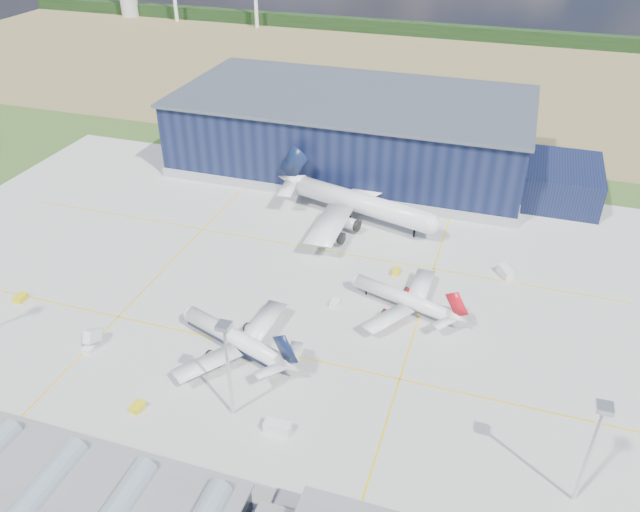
% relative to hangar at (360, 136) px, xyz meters
% --- Properties ---
extents(ground, '(600.00, 600.00, 0.00)m').
position_rel_hangar_xyz_m(ground, '(-2.81, -94.80, -11.62)').
color(ground, '#30531F').
rests_on(ground, ground).
extents(apron, '(220.00, 160.00, 0.08)m').
position_rel_hangar_xyz_m(apron, '(-2.81, -84.80, -11.59)').
color(apron, '#AEAFA9').
rests_on(apron, ground).
extents(farmland, '(600.00, 220.00, 0.01)m').
position_rel_hangar_xyz_m(farmland, '(-2.81, 125.20, -11.62)').
color(farmland, olive).
rests_on(farmland, ground).
extents(treeline, '(600.00, 8.00, 8.00)m').
position_rel_hangar_xyz_m(treeline, '(-2.81, 205.20, -7.62)').
color(treeline, black).
rests_on(treeline, ground).
extents(hangar, '(145.00, 62.00, 26.10)m').
position_rel_hangar_xyz_m(hangar, '(0.00, 0.00, 0.00)').
color(hangar, black).
rests_on(hangar, ground).
extents(glass_concourse, '(78.00, 23.00, 8.60)m').
position_rel_hangar_xyz_m(glass_concourse, '(-9.26, -154.80, -7.93)').
color(glass_concourse, black).
rests_on(glass_concourse, ground).
extents(light_mast_center, '(2.60, 2.60, 23.00)m').
position_rel_hangar_xyz_m(light_mast_center, '(7.19, -124.80, 3.82)').
color(light_mast_center, silver).
rests_on(light_mast_center, ground).
extents(light_mast_east, '(2.60, 2.60, 23.00)m').
position_rel_hangar_xyz_m(light_mast_east, '(72.19, -124.80, 3.82)').
color(light_mast_east, silver).
rests_on(light_mast_east, ground).
extents(airliner_navy, '(44.69, 44.22, 11.49)m').
position_rel_hangar_xyz_m(airliner_navy, '(-0.65, -106.93, -5.87)').
color(airliner_navy, silver).
rests_on(airliner_navy, ground).
extents(airliner_red, '(40.34, 39.88, 10.56)m').
position_rel_hangar_xyz_m(airliner_red, '(32.24, -80.11, -6.34)').
color(airliner_red, silver).
rests_on(airliner_red, ground).
extents(airliner_widebody, '(70.65, 69.78, 18.79)m').
position_rel_hangar_xyz_m(airliner_widebody, '(11.40, -39.80, -2.22)').
color(airliner_widebody, silver).
rests_on(airliner_widebody, ground).
extents(gse_tug_a, '(2.62, 3.84, 1.50)m').
position_rel_hangar_xyz_m(gse_tug_a, '(-60.14, -106.51, -10.87)').
color(gse_tug_a, yellow).
rests_on(gse_tug_a, ground).
extents(gse_tug_b, '(2.49, 3.34, 1.33)m').
position_rel_hangar_xyz_m(gse_tug_b, '(-11.67, -129.85, -10.95)').
color(gse_tug_b, yellow).
rests_on(gse_tug_b, ground).
extents(gse_van_a, '(5.31, 2.37, 2.31)m').
position_rel_hangar_xyz_m(gse_van_a, '(17.46, -126.43, -10.46)').
color(gse_van_a, silver).
rests_on(gse_van_a, ground).
extents(gse_cart_a, '(2.21, 3.11, 1.28)m').
position_rel_hangar_xyz_m(gse_cart_a, '(16.08, -83.50, -10.98)').
color(gse_cart_a, silver).
rests_on(gse_cart_a, ground).
extents(gse_van_b, '(4.83, 5.68, 2.39)m').
position_rel_hangar_xyz_m(gse_van_b, '(55.90, -57.07, -10.42)').
color(gse_van_b, silver).
rests_on(gse_van_b, ground).
extents(gse_tug_c, '(1.96, 3.08, 1.34)m').
position_rel_hangar_xyz_m(gse_tug_c, '(27.84, -65.13, -10.95)').
color(gse_tug_c, yellow).
rests_on(gse_tug_c, ground).
extents(gse_cart_b, '(3.46, 3.60, 1.30)m').
position_rel_hangar_xyz_m(gse_cart_b, '(4.00, -32.80, -10.96)').
color(gse_cart_b, silver).
rests_on(gse_cart_b, ground).
extents(airstair, '(1.94, 4.74, 3.02)m').
position_rel_hangar_xyz_m(airstair, '(-32.16, -115.18, -10.10)').
color(airstair, silver).
rests_on(airstair, ground).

